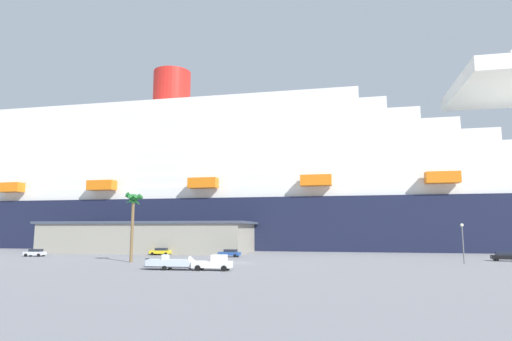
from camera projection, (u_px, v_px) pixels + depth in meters
ground_plane at (264, 253)px, 102.55m from camera, size 600.00×600.00×0.00m
cruise_ship at (266, 191)px, 131.30m from camera, size 263.11×46.99×65.61m
terminal_building at (150, 237)px, 107.48m from camera, size 52.75×21.93×7.61m
pickup_truck at (214, 263)px, 59.88m from camera, size 5.63×2.35×2.20m
small_boat_on_trailer at (175, 263)px, 60.84m from camera, size 8.95×2.43×2.15m
palm_tree at (133, 205)px, 76.19m from camera, size 3.36×3.27×12.27m
street_lamp at (463, 237)px, 71.53m from camera, size 0.56×0.56×6.72m
parked_car_black_coupe at (505, 256)px, 77.39m from camera, size 4.86×2.57×1.58m
parked_car_silver_sedan at (35, 253)px, 90.41m from camera, size 4.43×2.26×1.58m
parked_car_yellow_taxi at (161, 251)px, 95.28m from camera, size 4.71×2.15×1.58m
parked_car_blue_suv at (230, 253)px, 88.87m from camera, size 4.69×2.47×1.58m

